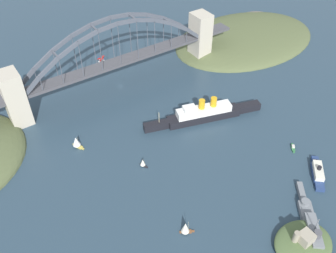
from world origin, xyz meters
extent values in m
plane|color=#283D4C|center=(0.00, 0.00, 0.00)|extent=(1400.00, 1400.00, 0.00)
cube|color=#BCB29E|center=(-92.10, 0.00, 23.58)|extent=(16.16, 19.06, 47.17)
cube|color=#BCB29E|center=(92.10, 0.00, 23.58)|extent=(16.16, 19.06, 47.17)
cube|color=#47474C|center=(0.00, 0.00, 25.46)|extent=(168.05, 14.40, 2.40)
cube|color=#47474C|center=(-112.18, 0.00, 25.46)|extent=(24.00, 14.40, 2.40)
cube|color=#4C515B|center=(-79.26, -6.48, 32.53)|extent=(19.62, 1.80, 16.63)
cube|color=#4C515B|center=(-61.64, -6.48, 45.09)|extent=(19.31, 1.80, 13.71)
cube|color=#4C515B|center=(-44.03, -6.48, 54.51)|extent=(18.92, 1.80, 10.77)
cube|color=#4C515B|center=(-26.42, -6.48, 60.79)|extent=(18.44, 1.80, 7.80)
cube|color=#4C515B|center=(-8.81, -6.48, 63.93)|extent=(17.90, 1.80, 4.76)
cube|color=#4C515B|center=(8.81, -6.48, 63.93)|extent=(17.90, 1.80, 4.76)
cube|color=#4C515B|center=(26.42, -6.48, 60.79)|extent=(18.44, 1.80, 7.80)
cube|color=#4C515B|center=(44.03, -6.48, 54.51)|extent=(18.92, 1.80, 10.77)
cube|color=#4C515B|center=(61.64, -6.48, 45.09)|extent=(19.31, 1.80, 13.71)
cube|color=#4C515B|center=(79.26, -6.48, 32.53)|extent=(19.62, 1.80, 16.63)
cube|color=#4C515B|center=(-79.26, 6.48, 32.53)|extent=(19.62, 1.80, 16.63)
cube|color=#4C515B|center=(-61.64, 6.48, 45.09)|extent=(19.31, 1.80, 13.71)
cube|color=#4C515B|center=(-44.03, 6.48, 54.51)|extent=(18.92, 1.80, 10.77)
cube|color=#4C515B|center=(-26.42, 6.48, 60.79)|extent=(18.44, 1.80, 7.80)
cube|color=#4C515B|center=(-8.81, 6.48, 63.93)|extent=(17.90, 1.80, 4.76)
cube|color=#4C515B|center=(8.81, 6.48, 63.93)|extent=(17.90, 1.80, 4.76)
cube|color=#4C515B|center=(26.42, 6.48, 60.79)|extent=(18.44, 1.80, 7.80)
cube|color=#4C515B|center=(44.03, 6.48, 54.51)|extent=(18.92, 1.80, 10.77)
cube|color=#4C515B|center=(61.64, 6.48, 45.09)|extent=(19.31, 1.80, 13.71)
cube|color=#4C515B|center=(79.26, 6.48, 32.53)|extent=(19.62, 1.80, 16.63)
cube|color=#4C515B|center=(-88.06, 0.00, 25.46)|extent=(1.40, 12.96, 1.40)
cube|color=#4C515B|center=(-52.84, 0.00, 50.58)|extent=(1.40, 12.96, 1.40)
cube|color=#4C515B|center=(-17.61, 0.00, 63.14)|extent=(1.40, 12.96, 1.40)
cube|color=#4C515B|center=(17.61, 0.00, 63.14)|extent=(1.40, 12.96, 1.40)
cube|color=#4C515B|center=(52.84, 0.00, 50.58)|extent=(1.40, 12.96, 1.40)
cube|color=#4C515B|center=(88.06, 0.00, 25.46)|extent=(1.40, 12.96, 1.40)
cylinder|color=#4C515B|center=(-70.45, -6.48, 33.13)|extent=(0.56, 0.56, 12.93)
cylinder|color=#4C515B|center=(-70.45, 6.48, 33.13)|extent=(0.56, 0.56, 12.93)
cylinder|color=#4C515B|center=(-52.84, -6.48, 38.62)|extent=(0.56, 0.56, 23.92)
cylinder|color=#4C515B|center=(-52.84, 6.48, 38.62)|extent=(0.56, 0.56, 23.92)
cylinder|color=#4C515B|center=(-35.22, -6.48, 42.55)|extent=(0.56, 0.56, 31.77)
cylinder|color=#4C515B|center=(-35.22, 6.48, 42.55)|extent=(0.56, 0.56, 31.77)
cylinder|color=#4C515B|center=(-17.61, -6.48, 44.90)|extent=(0.56, 0.56, 36.48)
cylinder|color=#4C515B|center=(-17.61, 6.48, 44.90)|extent=(0.56, 0.56, 36.48)
cylinder|color=#4C515B|center=(0.00, -6.48, 45.69)|extent=(0.56, 0.56, 38.05)
cylinder|color=#4C515B|center=(0.00, 6.48, 45.69)|extent=(0.56, 0.56, 38.05)
cylinder|color=#4C515B|center=(17.61, -6.48, 44.90)|extent=(0.56, 0.56, 36.48)
cylinder|color=#4C515B|center=(17.61, 6.48, 44.90)|extent=(0.56, 0.56, 36.48)
cylinder|color=#4C515B|center=(35.22, -6.48, 42.55)|extent=(0.56, 0.56, 31.77)
cylinder|color=#4C515B|center=(35.22, 6.48, 42.55)|extent=(0.56, 0.56, 31.77)
cylinder|color=#4C515B|center=(52.84, -6.48, 38.62)|extent=(0.56, 0.56, 23.92)
cylinder|color=#4C515B|center=(52.84, 6.48, 38.62)|extent=(0.56, 0.56, 23.92)
cylinder|color=#4C515B|center=(70.45, -6.48, 33.13)|extent=(0.56, 0.56, 12.93)
cylinder|color=#4C515B|center=(70.45, 6.48, 33.13)|extent=(0.56, 0.56, 12.93)
ellipsoid|color=#515B38|center=(-157.38, -1.25, 0.00)|extent=(169.78, 116.28, 20.16)
ellipsoid|color=#756B5B|center=(-195.58, -33.23, 0.00)|extent=(59.42, 34.88, 11.09)
cube|color=black|center=(-34.75, 81.23, 3.19)|extent=(62.08, 28.15, 6.37)
cube|color=black|center=(4.51, 69.68, 3.19)|extent=(21.38, 11.73, 6.37)
cube|color=black|center=(-74.02, 92.77, 3.19)|extent=(21.73, 12.92, 6.37)
cube|color=white|center=(-34.75, 81.23, 9.40)|extent=(46.88, 22.19, 6.07)
cube|color=white|center=(-22.61, 77.65, 14.04)|extent=(12.11, 10.98, 3.20)
cylinder|color=gold|center=(-32.55, 80.58, 16.37)|extent=(5.08, 5.08, 7.86)
cylinder|color=gold|center=(-42.48, 83.50, 16.37)|extent=(5.08, 5.08, 7.86)
cylinder|color=tan|center=(2.05, 70.40, 11.37)|extent=(0.50, 0.50, 10.00)
cube|color=slate|center=(-22.07, 205.74, 1.74)|extent=(35.92, 43.43, 3.48)
cube|color=slate|center=(-41.58, 180.17, 1.74)|extent=(12.75, 15.07, 3.48)
cube|color=slate|center=(-22.07, 205.74, 5.38)|extent=(19.95, 23.24, 3.80)
cylinder|color=slate|center=(-35.48, 188.16, 4.58)|extent=(5.85, 5.85, 2.20)
cylinder|color=slate|center=(-22.07, 205.74, 12.28)|extent=(0.60, 0.60, 10.00)
cylinder|color=#4C4C51|center=(-19.14, 209.58, 9.48)|extent=(4.60, 4.60, 4.40)
cube|color=navy|center=(-64.81, 174.61, 1.23)|extent=(18.49, 18.95, 2.46)
cube|color=navy|center=(-73.68, 165.26, 1.23)|extent=(8.07, 8.12, 2.46)
cube|color=navy|center=(-55.95, 183.96, 1.23)|extent=(8.79, 8.81, 2.46)
cube|color=beige|center=(-64.81, 174.61, 4.06)|extent=(16.60, 17.04, 3.21)
cylinder|color=black|center=(-64.81, 174.61, 6.87)|extent=(2.86, 2.86, 2.40)
ellipsoid|color=#4C6038|center=(-11.64, 207.37, 3.05)|extent=(37.20, 30.52, 6.10)
cube|color=#9E937F|center=(-11.64, 207.37, 8.97)|extent=(8.00, 8.00, 8.17)
cylinder|color=gray|center=(-7.14, 203.87, 9.38)|extent=(3.60, 3.60, 8.99)
cylinder|color=#B7B7B2|center=(-5.52, -49.73, 0.45)|extent=(4.83, 4.64, 0.90)
cylinder|color=#B7B7B2|center=(-2.94, -47.01, 0.45)|extent=(4.83, 4.64, 0.90)
cylinder|color=navy|center=(-5.52, -49.73, 1.53)|extent=(0.14, 0.14, 1.27)
cylinder|color=navy|center=(-2.94, -47.01, 1.53)|extent=(0.14, 0.14, 1.27)
ellipsoid|color=#B21E19|center=(-4.23, -48.37, 2.88)|extent=(5.80, 5.60, 1.42)
cylinder|color=navy|center=(-6.40, -46.32, 2.88)|extent=(1.51, 1.53, 1.35)
cube|color=#B21E19|center=(-4.84, -47.80, 3.48)|extent=(8.87, 9.24, 0.20)
cube|color=#B21E19|center=(-2.11, -50.38, 3.02)|extent=(3.70, 3.82, 0.12)
cube|color=navy|center=(-2.11, -50.38, 4.34)|extent=(0.88, 0.84, 1.50)
cylinder|color=#B7B7B2|center=(55.02, -38.82, 0.45)|extent=(4.02, 5.48, 0.90)
cylinder|color=#B7B7B2|center=(52.24, -37.00, 0.45)|extent=(4.02, 5.48, 0.90)
cylinder|color=maroon|center=(55.02, -38.82, 1.60)|extent=(0.14, 0.14, 1.40)
cylinder|color=maroon|center=(52.24, -37.00, 1.60)|extent=(0.14, 0.14, 1.40)
ellipsoid|color=silver|center=(53.63, -37.91, 3.03)|extent=(5.12, 6.75, 1.46)
cylinder|color=maroon|center=(51.88, -40.59, 3.03)|extent=(1.60, 1.43, 1.39)
cube|color=silver|center=(53.14, -38.65, 3.65)|extent=(9.42, 6.98, 0.20)
cube|color=silver|center=(55.34, -35.29, 3.17)|extent=(3.83, 3.03, 0.12)
cube|color=maroon|center=(55.34, -35.29, 4.51)|extent=(0.70, 0.99, 1.50)
cube|color=gold|center=(65.48, 54.11, 0.53)|extent=(5.41, 7.16, 1.06)
cube|color=gold|center=(63.77, 58.06, 0.53)|extent=(2.13, 2.53, 1.06)
cube|color=gold|center=(67.19, 50.16, 0.53)|extent=(2.39, 2.64, 1.06)
cylinder|color=tan|center=(65.27, 54.60, 5.77)|extent=(0.16, 0.16, 9.41)
cone|color=white|center=(66.02, 52.87, 5.30)|extent=(7.79, 7.79, 7.53)
cube|color=brown|center=(39.88, 161.02, 0.37)|extent=(6.13, 4.91, 0.73)
cube|color=brown|center=(36.59, 162.84, 0.37)|extent=(2.18, 1.89, 0.73)
cube|color=brown|center=(43.16, 159.21, 0.37)|extent=(2.29, 2.09, 0.73)
cylinder|color=tan|center=(39.47, 161.25, 5.69)|extent=(0.16, 0.16, 9.92)
cone|color=silver|center=(40.90, 160.46, 5.19)|extent=(7.01, 7.01, 7.93)
cube|color=#2D6B3D|center=(-70.47, 147.14, 0.54)|extent=(5.67, 6.14, 1.09)
cube|color=#2D6B3D|center=(-67.99, 150.17, 0.54)|extent=(2.31, 2.39, 1.09)
cube|color=#2D6B3D|center=(-72.95, 144.12, 0.54)|extent=(2.53, 2.57, 1.09)
cube|color=beige|center=(-70.94, 146.58, 1.71)|extent=(3.42, 3.55, 1.25)
cube|color=black|center=(33.88, 99.16, 0.38)|extent=(3.33, 4.52, 0.75)
cube|color=black|center=(32.78, 101.68, 0.38)|extent=(1.31, 1.59, 0.75)
cube|color=black|center=(34.97, 96.64, 0.38)|extent=(1.46, 1.66, 0.75)
cylinder|color=tan|center=(33.74, 99.48, 3.96)|extent=(0.16, 0.16, 6.42)
cone|color=silver|center=(34.22, 98.37, 3.64)|extent=(4.98, 4.98, 5.14)
camera|label=1|loc=(120.63, 260.69, 200.96)|focal=39.58mm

